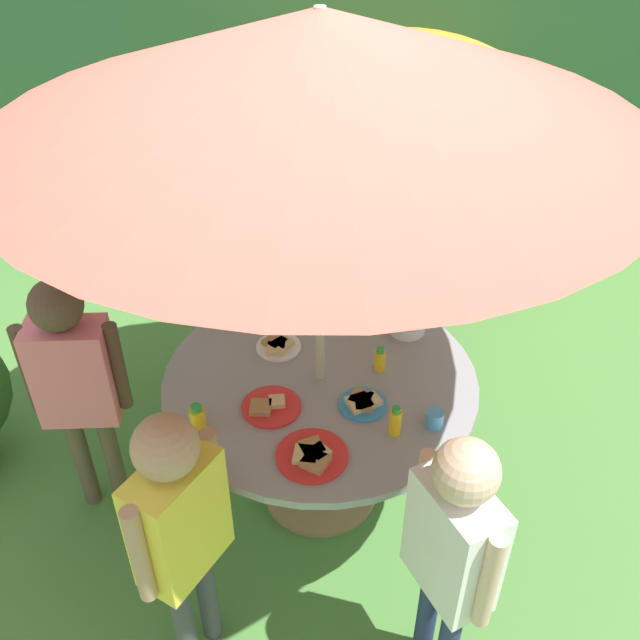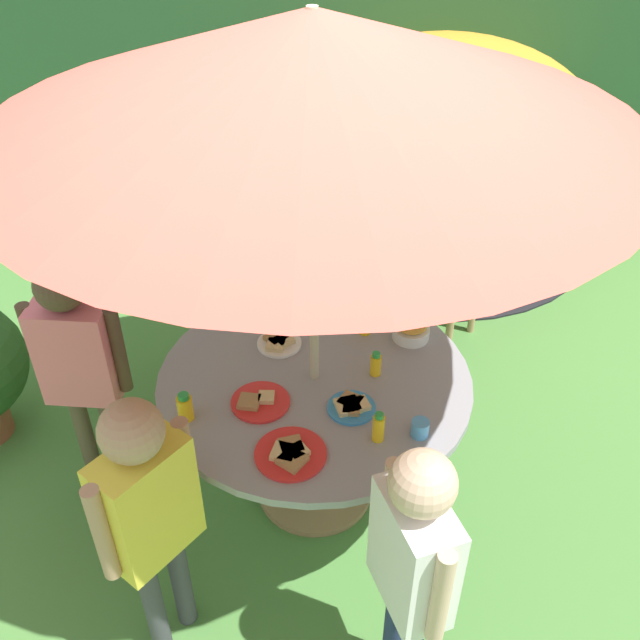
% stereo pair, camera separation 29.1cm
% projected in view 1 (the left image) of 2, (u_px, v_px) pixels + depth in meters
% --- Properties ---
extents(ground_plane, '(10.00, 10.00, 0.02)m').
position_uv_depth(ground_plane, '(320.00, 492.00, 3.28)').
color(ground_plane, '#477A38').
extents(hedge_backdrop, '(9.00, 0.70, 1.85)m').
position_uv_depth(hedge_backdrop, '(195.00, 70.00, 5.14)').
color(hedge_backdrop, '#234C28').
rests_on(hedge_backdrop, ground_plane).
extents(garden_table, '(1.25, 1.25, 0.69)m').
position_uv_depth(garden_table, '(320.00, 401.00, 2.94)').
color(garden_table, '#93704C').
rests_on(garden_table, ground_plane).
extents(patio_umbrella, '(2.11, 2.11, 2.09)m').
position_uv_depth(patio_umbrella, '(320.00, 69.00, 2.13)').
color(patio_umbrella, '#B7AD8C').
rests_on(patio_umbrella, ground_plane).
extents(wooden_chair, '(0.65, 0.65, 0.95)m').
position_uv_depth(wooden_chair, '(412.00, 247.00, 3.96)').
color(wooden_chair, tan).
rests_on(wooden_chair, ground_plane).
extents(dome_tent, '(2.35, 2.35, 1.33)m').
position_uv_depth(dome_tent, '(396.00, 138.00, 4.83)').
color(dome_tent, orange).
rests_on(dome_tent, ground_plane).
extents(child_in_grey_shirt, '(0.24, 0.37, 1.11)m').
position_uv_depth(child_in_grey_shirt, '(214.00, 269.00, 3.45)').
color(child_in_grey_shirt, brown).
rests_on(child_in_grey_shirt, ground_plane).
extents(child_in_pink_shirt, '(0.39, 0.24, 1.18)m').
position_uv_depth(child_in_pink_shirt, '(74.00, 373.00, 2.79)').
color(child_in_pink_shirt, brown).
rests_on(child_in_pink_shirt, ground_plane).
extents(child_in_yellow_shirt, '(0.34, 0.33, 1.18)m').
position_uv_depth(child_in_yellow_shirt, '(179.00, 519.00, 2.24)').
color(child_in_yellow_shirt, '#3F3F47').
rests_on(child_in_yellow_shirt, ground_plane).
extents(child_in_white_shirt, '(0.22, 0.39, 1.16)m').
position_uv_depth(child_in_white_shirt, '(453.00, 541.00, 2.19)').
color(child_in_white_shirt, navy).
rests_on(child_in_white_shirt, ground_plane).
extents(snack_bowl, '(0.16, 0.16, 0.09)m').
position_uv_depth(snack_bowl, '(407.00, 323.00, 3.08)').
color(snack_bowl, white).
rests_on(snack_bowl, garden_table).
extents(plate_near_right, '(0.23, 0.23, 0.03)m').
position_uv_depth(plate_near_right, '(325.00, 310.00, 3.20)').
color(plate_near_right, yellow).
rests_on(plate_near_right, garden_table).
extents(plate_center_front, '(0.26, 0.26, 0.03)m').
position_uv_depth(plate_center_front, '(312.00, 455.00, 2.51)').
color(plate_center_front, red).
rests_on(plate_center_front, garden_table).
extents(plate_far_right, '(0.19, 0.19, 0.03)m').
position_uv_depth(plate_far_right, '(278.00, 346.00, 3.00)').
color(plate_far_right, white).
rests_on(plate_far_right, garden_table).
extents(plate_center_back, '(0.18, 0.18, 0.03)m').
position_uv_depth(plate_center_back, '(363.00, 403.00, 2.72)').
color(plate_center_back, '#338CD8').
rests_on(plate_center_back, garden_table).
extents(plate_mid_left, '(0.23, 0.23, 0.03)m').
position_uv_depth(plate_mid_left, '(270.00, 406.00, 2.71)').
color(plate_mid_left, red).
rests_on(plate_mid_left, garden_table).
extents(juice_bottle_near_left, '(0.06, 0.06, 0.12)m').
position_uv_depth(juice_bottle_near_left, '(198.00, 419.00, 2.60)').
color(juice_bottle_near_left, yellow).
rests_on(juice_bottle_near_left, garden_table).
extents(juice_bottle_far_left, '(0.04, 0.04, 0.13)m').
position_uv_depth(juice_bottle_far_left, '(395.00, 421.00, 2.58)').
color(juice_bottle_far_left, yellow).
rests_on(juice_bottle_far_left, garden_table).
extents(juice_bottle_mid_right, '(0.04, 0.04, 0.11)m').
position_uv_depth(juice_bottle_mid_right, '(380.00, 360.00, 2.87)').
color(juice_bottle_mid_right, yellow).
rests_on(juice_bottle_mid_right, garden_table).
extents(juice_bottle_front_edge, '(0.05, 0.05, 0.12)m').
position_uv_depth(juice_bottle_front_edge, '(228.00, 308.00, 3.13)').
color(juice_bottle_front_edge, yellow).
rests_on(juice_bottle_front_edge, garden_table).
extents(juice_bottle_back_edge, '(0.05, 0.05, 0.12)m').
position_uv_depth(juice_bottle_back_edge, '(362.00, 320.00, 3.07)').
color(juice_bottle_back_edge, yellow).
rests_on(juice_bottle_back_edge, garden_table).
extents(cup_near, '(0.07, 0.07, 0.07)m').
position_uv_depth(cup_near, '(435.00, 419.00, 2.63)').
color(cup_near, '#4C99D8').
rests_on(cup_near, garden_table).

